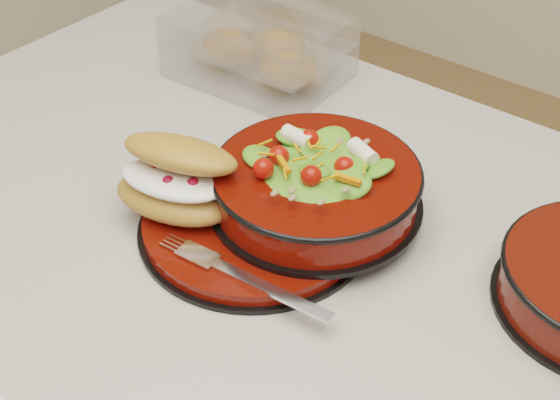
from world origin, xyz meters
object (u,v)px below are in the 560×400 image
Objects in this scene: dinner_plate at (255,223)px; croissant at (176,180)px; salad_bowl at (316,179)px; pastry_box at (260,48)px; fork at (247,279)px.

dinner_plate is 0.10m from croissant.
dinner_plate is 0.08m from salad_bowl.
dinner_plate is 1.09× the size of salad_bowl.
pastry_box is at bearing 140.04° from salad_bowl.
fork is (0.06, -0.08, 0.01)m from dinner_plate.
dinner_plate is 0.10m from fork.
croissant reaches higher than dinner_plate.
dinner_plate is 1.70× the size of croissant.
pastry_box is (-0.22, 0.27, 0.03)m from dinner_plate.
croissant is at bearing -139.14° from salad_bowl.
fork is (0.13, -0.04, -0.04)m from croissant.
croissant is 0.35m from pastry_box.
croissant reaches higher than pastry_box.
salad_bowl is 0.15m from croissant.
salad_bowl is at bearing 26.36° from croissant.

